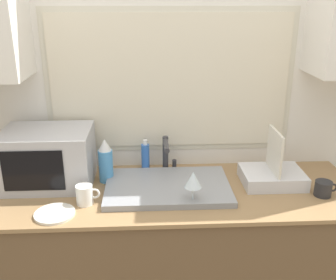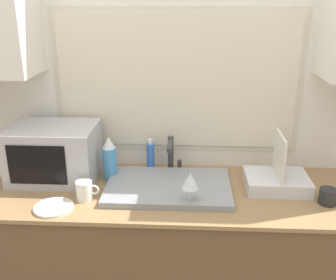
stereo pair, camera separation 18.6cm
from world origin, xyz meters
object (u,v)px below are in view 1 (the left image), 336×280
soap_bottle (145,157)px  wine_glass (193,181)px  dish_rack (272,175)px  mug_near_sink (85,195)px  microwave (48,157)px  spray_bottle (106,161)px  faucet (167,152)px

soap_bottle → wine_glass: bearing=-60.8°
dish_rack → mug_near_sink: bearing=-170.0°
dish_rack → mug_near_sink: 0.96m
microwave → dish_rack: size_ratio=1.42×
dish_rack → spray_bottle: dish_rack is taller
dish_rack → wine_glass: 0.49m
dish_rack → wine_glass: bearing=-154.8°
soap_bottle → wine_glass: soap_bottle is taller
soap_bottle → mug_near_sink: 0.46m
wine_glass → soap_bottle: bearing=119.2°
microwave → mug_near_sink: size_ratio=3.96×
soap_bottle → dish_rack: bearing=-15.8°
faucet → mug_near_sink: faucet is taller
soap_bottle → wine_glass: size_ratio=1.08×
faucet → spray_bottle: 0.34m
microwave → mug_near_sink: microwave is taller
faucet → microwave: microwave is taller
microwave → dish_rack: microwave is taller
faucet → dish_rack: dish_rack is taller
dish_rack → soap_bottle: size_ratio=1.70×
spray_bottle → soap_bottle: (0.21, 0.11, -0.03)m
spray_bottle → dish_rack: bearing=-4.8°
microwave → dish_rack: 1.16m
dish_rack → soap_bottle: dish_rack is taller
faucet → microwave: (-0.61, -0.10, 0.02)m
microwave → dish_rack: bearing=-3.1°
microwave → soap_bottle: size_ratio=2.41×
faucet → spray_bottle: size_ratio=0.85×
spray_bottle → soap_bottle: size_ratio=1.27×
microwave → spray_bottle: size_ratio=1.89×
wine_glass → spray_bottle: bearing=146.8°
microwave → wine_glass: size_ratio=2.60×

